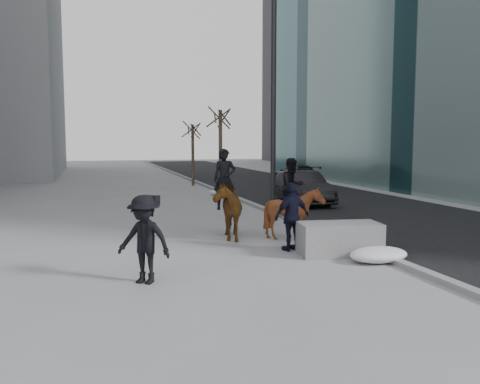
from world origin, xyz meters
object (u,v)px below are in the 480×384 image
object	(u,v)px
planter	(339,239)
mounted_right	(294,207)
car_near	(303,188)
mounted_left	(226,205)

from	to	relation	value
planter	mounted_right	distance (m)	2.18
planter	car_near	xyz separation A→B (m)	(3.15, 9.51, 0.32)
mounted_right	planter	bearing A→B (deg)	-80.10
planter	mounted_left	world-z (taller)	mounted_left
planter	car_near	distance (m)	10.02
mounted_left	mounted_right	distance (m)	1.94
planter	mounted_left	distance (m)	3.62
planter	mounted_right	bearing A→B (deg)	99.90
mounted_right	mounted_left	bearing A→B (deg)	156.40
mounted_left	mounted_right	size ratio (longest dim) A/B	1.11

